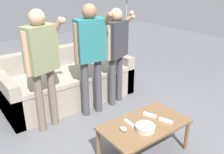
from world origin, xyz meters
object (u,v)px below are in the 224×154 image
game_remote_wand_near (129,123)px  game_remote_wand_far (166,121)px  player_left (42,58)px  couch (68,82)px  game_remote_nunchuk (123,129)px  player_center (91,49)px  player_right (116,46)px  coffee_table (144,127)px  game_remote_wand_spare (150,115)px  snack_bowl (145,128)px

game_remote_wand_near → game_remote_wand_far: size_ratio=0.95×
player_left → game_remote_wand_near: bearing=-64.6°
game_remote_wand_far → couch: bearing=98.4°
couch → game_remote_nunchuk: (-0.22, -1.70, 0.12)m
player_center → couch: bearing=96.9°
couch → player_right: size_ratio=1.37×
coffee_table → game_remote_wand_spare: bearing=25.6°
game_remote_nunchuk → game_remote_wand_spare: game_remote_nunchuk is taller
player_left → coffee_table: bearing=-60.7°
coffee_table → game_remote_wand_spare: 0.19m
couch → game_remote_wand_far: couch is taller
snack_bowl → game_remote_wand_far: 0.30m
game_remote_wand_far → player_right: bearing=77.4°
coffee_table → game_remote_nunchuk: bearing=172.1°
snack_bowl → player_center: bearing=85.3°
couch → game_remote_wand_spare: 1.67m
game_remote_nunchuk → game_remote_wand_spare: bearing=5.2°
game_remote_nunchuk → game_remote_wand_far: bearing=-17.4°
player_left → game_remote_wand_spare: bearing=-53.1°
snack_bowl → player_left: 1.48m
player_center → game_remote_wand_far: player_center is taller
coffee_table → player_right: (0.50, 1.17, 0.59)m
couch → player_left: bearing=-135.9°
coffee_table → game_remote_wand_near: bearing=147.7°
game_remote_wand_far → player_center: bearing=99.1°
game_remote_wand_near → game_remote_wand_far: 0.42m
game_remote_nunchuk → game_remote_wand_spare: 0.43m
game_remote_wand_spare → game_remote_wand_far: bearing=-73.6°
couch → game_remote_wand_spare: couch is taller
snack_bowl → game_remote_nunchuk: snack_bowl is taller
player_center → coffee_table: bearing=-91.1°
game_remote_nunchuk → game_remote_wand_near: game_remote_nunchuk is taller
game_remote_nunchuk → game_remote_wand_near: 0.14m
coffee_table → snack_bowl: 0.14m
coffee_table → game_remote_nunchuk: size_ratio=11.11×
couch → player_center: size_ratio=1.28×
snack_bowl → player_right: bearing=65.3°
game_remote_nunchuk → player_center: size_ratio=0.06×
coffee_table → player_left: (-0.65, 1.16, 0.64)m
couch → player_center: player_center is taller
couch → snack_bowl: bearing=-90.7°
snack_bowl → player_right: (0.58, 1.26, 0.51)m
game_remote_nunchuk → game_remote_wand_far: size_ratio=0.53×
snack_bowl → game_remote_wand_near: size_ratio=1.33×
player_center → snack_bowl: bearing=-94.7°
couch → game_remote_wand_near: couch is taller
player_center → game_remote_wand_far: size_ratio=9.54×
snack_bowl → player_center: (0.10, 1.20, 0.57)m
player_left → snack_bowl: bearing=-65.4°
player_right → game_remote_wand_near: (-0.65, -1.08, -0.52)m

